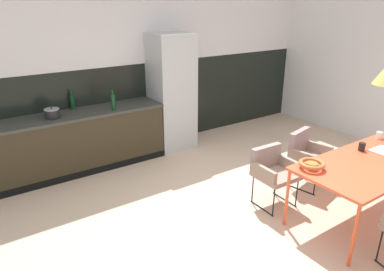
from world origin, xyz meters
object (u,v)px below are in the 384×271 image
at_px(dining_table, 372,165).
at_px(armchair_far_side, 306,152).
at_px(armchair_by_stool, 272,168).
at_px(cooking_pot, 52,114).
at_px(refrigerator_column, 172,92).
at_px(open_book, 383,151).
at_px(bottle_vinegar_dark, 72,102).
at_px(mug_dark_espresso, 379,135).
at_px(mug_glass_clear, 362,147).
at_px(fruit_bowl, 312,164).
at_px(bottle_wine_green, 113,102).

relative_size(dining_table, armchair_far_side, 2.41).
relative_size(armchair_by_stool, cooking_pot, 3.60).
xyz_separation_m(refrigerator_column, armchair_far_side, (0.81, -2.27, -0.49)).
relative_size(open_book, bottle_vinegar_dark, 0.96).
bearing_deg(armchair_far_side, armchair_by_stool, -5.41).
bearing_deg(mug_dark_espresso, mug_glass_clear, -169.88).
relative_size(open_book, cooking_pot, 1.38).
xyz_separation_m(fruit_bowl, mug_dark_espresso, (1.50, 0.08, -0.01)).
distance_m(refrigerator_column, dining_table, 3.33).
height_order(open_book, bottle_wine_green, bottle_wine_green).
height_order(fruit_bowl, mug_glass_clear, mug_glass_clear).
bearing_deg(cooking_pot, fruit_bowl, -55.12).
bearing_deg(bottle_vinegar_dark, dining_table, -55.49).
height_order(dining_table, bottle_vinegar_dark, bottle_vinegar_dark).
bearing_deg(mug_dark_espresso, open_book, -144.22).
bearing_deg(open_book, armchair_far_side, 110.15).
xyz_separation_m(mug_glass_clear, cooking_pot, (-2.94, 2.91, 0.18)).
height_order(open_book, mug_glass_clear, mug_glass_clear).
distance_m(mug_glass_clear, bottle_wine_green, 3.50).
bearing_deg(open_book, bottle_wine_green, 127.30).
height_order(open_book, cooking_pot, cooking_pot).
distance_m(mug_glass_clear, mug_dark_espresso, 0.58).
height_order(open_book, mug_dark_espresso, mug_dark_espresso).
bearing_deg(bottle_wine_green, bottle_vinegar_dark, 142.19).
relative_size(mug_glass_clear, mug_dark_espresso, 1.00).
relative_size(refrigerator_column, cooking_pot, 9.53).
distance_m(refrigerator_column, armchair_far_side, 2.46).
distance_m(armchair_by_stool, cooking_pot, 3.12).
bearing_deg(mug_dark_espresso, bottle_vinegar_dark, 135.35).
height_order(dining_table, mug_dark_espresso, mug_dark_espresso).
relative_size(mug_glass_clear, bottle_wine_green, 0.40).
bearing_deg(mug_glass_clear, armchair_far_side, 99.35).
bearing_deg(open_book, mug_dark_espresso, 35.78).
distance_m(armchair_far_side, open_book, 0.96).
distance_m(dining_table, bottle_wine_green, 3.61).
bearing_deg(cooking_pot, refrigerator_column, 1.76).
distance_m(dining_table, armchair_far_side, 0.99).
bearing_deg(cooking_pot, mug_glass_clear, -44.75).
height_order(armchair_far_side, bottle_vinegar_dark, bottle_vinegar_dark).
xyz_separation_m(refrigerator_column, dining_table, (0.74, -3.23, -0.29)).
xyz_separation_m(refrigerator_column, armchair_by_stool, (0.05, -2.36, -0.49)).
relative_size(dining_table, fruit_bowl, 6.66).
relative_size(refrigerator_column, armchair_far_side, 2.52).
distance_m(mug_dark_espresso, bottle_wine_green, 3.79).
height_order(mug_glass_clear, bottle_vinegar_dark, bottle_vinegar_dark).
height_order(mug_dark_espresso, bottle_vinegar_dark, bottle_vinegar_dark).
height_order(refrigerator_column, dining_table, refrigerator_column).
bearing_deg(dining_table, armchair_far_side, 85.72).
distance_m(refrigerator_column, mug_dark_espresso, 3.25).
distance_m(dining_table, armchair_by_stool, 1.13).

